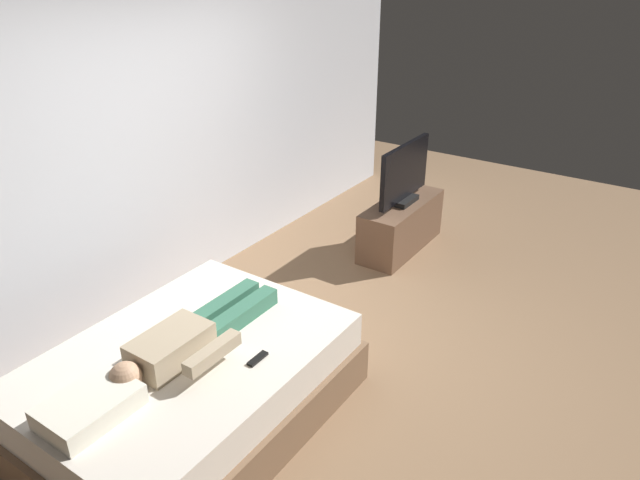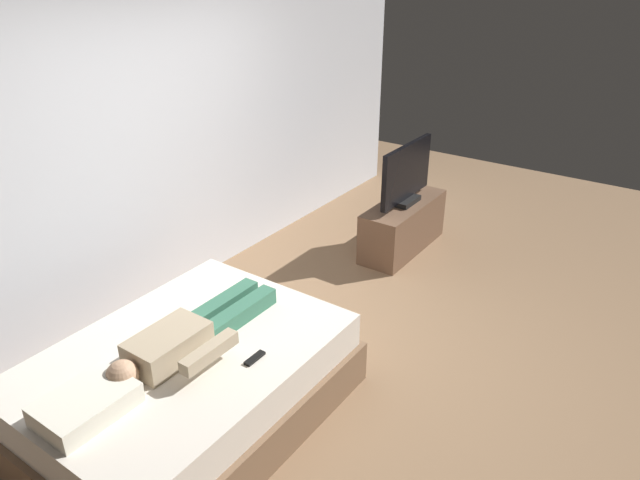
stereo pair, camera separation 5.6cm
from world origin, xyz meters
The scene contains 8 objects.
ground_plane centered at (0.00, 0.00, 0.00)m, with size 10.00×10.00×0.00m, color #8C6B4C.
back_wall centered at (0.40, 1.78, 1.40)m, with size 6.40×0.10×2.80m, color silver.
bed centered at (-1.04, 0.43, 0.26)m, with size 1.97×1.45×0.54m.
pillow centered at (-1.71, 0.43, 0.60)m, with size 0.48×0.34×0.12m, color silver.
person centered at (-1.01, 0.42, 0.62)m, with size 1.26×0.46×0.18m.
remote centered at (-0.86, 0.01, 0.55)m, with size 0.15×0.04×0.02m, color black.
tv_stand centered at (1.87, 0.45, 0.25)m, with size 1.10×0.40×0.50m, color brown.
tv centered at (1.87, 0.45, 0.78)m, with size 0.88×0.20×0.59m.
Camera 2 is at (-2.94, -1.90, 2.72)m, focal length 32.94 mm.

